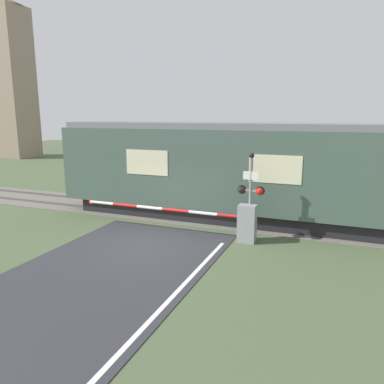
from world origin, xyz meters
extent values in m
plane|color=#475638|center=(0.00, 0.00, 0.00)|extent=(80.00, 80.00, 0.00)
cube|color=#666056|center=(0.00, 4.01, 0.01)|extent=(36.00, 3.20, 0.03)
cube|color=#595451|center=(0.00, 3.29, 0.08)|extent=(36.00, 0.08, 0.10)
cube|color=#595451|center=(0.00, 4.73, 0.08)|extent=(36.00, 0.08, 0.10)
cube|color=black|center=(3.71, 4.01, 0.30)|extent=(17.08, 2.33, 0.60)
cube|color=#42564C|center=(3.71, 4.01, 2.17)|extent=(18.57, 2.74, 3.13)
cube|color=slate|center=(3.71, 4.01, 3.85)|extent=(18.20, 2.52, 0.24)
cube|color=beige|center=(3.71, 2.62, 2.40)|extent=(1.86, 0.02, 1.00)
cube|color=beige|center=(-1.39, 2.62, 2.40)|extent=(1.86, 0.02, 1.00)
cube|color=gray|center=(3.04, 1.49, 0.65)|extent=(0.60, 0.44, 1.30)
cylinder|color=gray|center=(3.04, 1.49, 0.86)|extent=(0.16, 0.16, 0.18)
cylinder|color=red|center=(2.50, 1.49, 0.86)|extent=(1.07, 0.11, 0.11)
cylinder|color=white|center=(1.44, 1.49, 0.86)|extent=(1.07, 0.11, 0.11)
cylinder|color=red|center=(0.37, 1.49, 0.86)|extent=(1.07, 0.11, 0.11)
cylinder|color=white|center=(-0.70, 1.49, 0.86)|extent=(1.07, 0.11, 0.11)
cylinder|color=red|center=(-1.76, 1.49, 0.86)|extent=(1.07, 0.11, 0.11)
cylinder|color=white|center=(-2.83, 1.49, 0.86)|extent=(1.07, 0.11, 0.11)
cylinder|color=red|center=(-3.36, 1.49, 0.86)|extent=(0.20, 0.02, 0.20)
cylinder|color=gray|center=(3.08, 1.68, 1.43)|extent=(0.11, 0.11, 2.86)
cube|color=gray|center=(3.08, 1.68, 1.77)|extent=(0.75, 0.07, 0.07)
sphere|color=black|center=(2.76, 1.63, 1.77)|extent=(0.24, 0.24, 0.24)
sphere|color=red|center=(3.39, 1.63, 1.77)|extent=(0.24, 0.24, 0.24)
cylinder|color=black|center=(2.76, 1.74, 1.77)|extent=(0.30, 0.06, 0.30)
cylinder|color=black|center=(3.39, 1.74, 1.77)|extent=(0.30, 0.06, 0.30)
cube|color=white|center=(3.08, 1.64, 2.29)|extent=(0.52, 0.02, 0.28)
sphere|color=black|center=(3.08, 1.68, 2.96)|extent=(0.18, 0.18, 0.18)
cube|color=gray|center=(-24.74, 18.45, 7.18)|extent=(3.14, 3.14, 14.35)
cone|color=brown|center=(-24.74, 18.45, 14.75)|extent=(3.46, 3.46, 0.80)
camera|label=1|loc=(5.83, -10.58, 4.31)|focal=35.00mm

